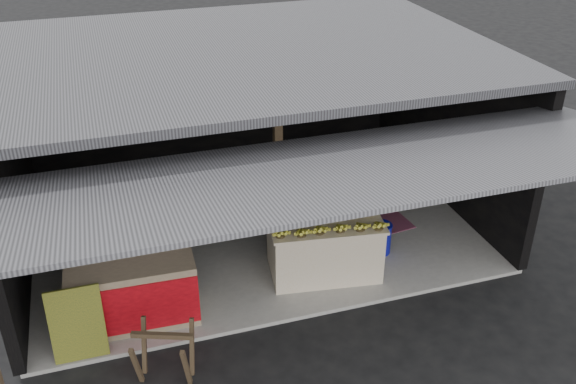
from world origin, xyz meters
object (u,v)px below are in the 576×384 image
object	(u,v)px
plastic_chair	(365,172)
banana_table	(324,245)
white_crate	(307,214)
neighbor_stall	(133,289)
water_barrel	(381,239)
sawhorse	(164,351)

from	to	relation	value
plastic_chair	banana_table	bearing A→B (deg)	-135.36
white_crate	neighbor_stall	size ratio (longest dim) A/B	0.59
neighbor_stall	water_barrel	size ratio (longest dim) A/B	3.59
sawhorse	water_barrel	xyz separation A→B (m)	(3.51, 1.60, -0.15)
banana_table	white_crate	xyz separation A→B (m)	(0.02, 0.82, 0.05)
banana_table	neighbor_stall	distance (m)	2.75
white_crate	plastic_chair	xyz separation A→B (m)	(1.38, 0.93, 0.07)
neighbor_stall	sawhorse	world-z (taller)	neighbor_stall
banana_table	neighbor_stall	world-z (taller)	neighbor_stall
banana_table	plastic_chair	size ratio (longest dim) A/B	1.83
white_crate	sawhorse	size ratio (longest dim) A/B	1.22
banana_table	plastic_chair	xyz separation A→B (m)	(1.40, 1.75, 0.11)
white_crate	neighbor_stall	world-z (taller)	neighbor_stall
banana_table	water_barrel	size ratio (longest dim) A/B	3.75
banana_table	plastic_chair	bearing A→B (deg)	59.36
neighbor_stall	water_barrel	distance (m)	3.78
plastic_chair	neighbor_stall	bearing A→B (deg)	-160.63
white_crate	sawhorse	xyz separation A→B (m)	(-2.53, -2.23, -0.11)
banana_table	water_barrel	distance (m)	1.04
water_barrel	plastic_chair	distance (m)	1.64
banana_table	sawhorse	bearing A→B (deg)	-142.50
sawhorse	banana_table	bearing A→B (deg)	50.07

